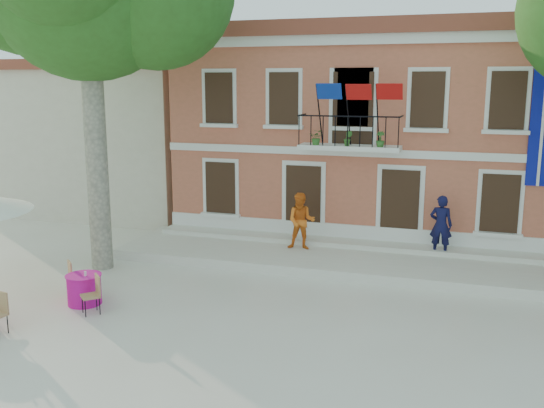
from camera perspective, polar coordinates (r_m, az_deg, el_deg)
The scene contains 7 objects.
ground at distance 15.50m, azimuth -4.29°, elevation -9.54°, with size 90.00×90.00×0.00m, color beige.
main_building at distance 23.70m, azimuth 9.31°, elevation 7.03°, with size 13.50×9.59×7.50m.
neighbor_west at distance 28.72m, azimuth -13.87°, elevation 6.46°, with size 9.40×9.40×6.40m.
terrace at distance 18.91m, azimuth 6.41°, elevation -5.20°, with size 14.00×3.40×0.30m, color silver.
pedestrian_navy at distance 19.25m, azimuth 15.61°, elevation -1.93°, with size 0.68×0.45×1.86m, color #0F1034.
pedestrian_orange at distance 19.18m, azimuth 2.78°, elevation -1.63°, with size 0.88×0.69×1.82m, color orange.
cafe_table_1 at distance 16.16m, azimuth -17.27°, elevation -7.57°, with size 1.68×1.63×0.95m.
Camera 1 is at (5.49, -13.39, 5.54)m, focal length 40.00 mm.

